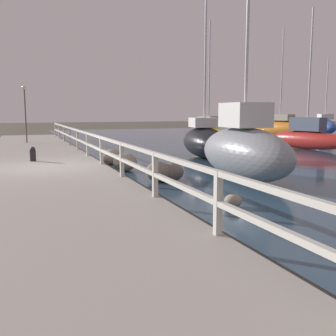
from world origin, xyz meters
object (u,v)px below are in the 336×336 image
sailboat_orange (280,127)px  sailboat_gray (244,150)px  sailboat_yellow (208,132)px  sailboat_blue (325,126)px  sailboat_black (204,140)px  mooring_bollard (33,154)px  sailboat_red (307,137)px  dock_lamp (25,103)px

sailboat_orange → sailboat_gray: 20.31m
sailboat_yellow → sailboat_blue: size_ratio=1.10×
sailboat_black → mooring_bollard: bearing=-164.3°
sailboat_orange → sailboat_black: (-11.51, -10.16, -0.01)m
sailboat_red → sailboat_blue: (10.73, 10.36, 0.07)m
dock_lamp → sailboat_orange: sailboat_orange is taller
sailboat_orange → sailboat_gray: sailboat_orange is taller
sailboat_gray → dock_lamp: bearing=113.4°
mooring_bollard → sailboat_yellow: (10.39, 6.88, 0.22)m
sailboat_blue → sailboat_orange: bearing=-140.3°
sailboat_orange → sailboat_gray: size_ratio=1.28×
sailboat_blue → sailboat_gray: bearing=-113.3°
mooring_bollard → sailboat_gray: bearing=-41.4°
sailboat_gray → sailboat_red: sailboat_red is taller
dock_lamp → sailboat_black: 10.85m
sailboat_red → sailboat_yellow: bearing=111.4°
mooring_bollard → sailboat_blue: (24.39, 12.37, 0.24)m
dock_lamp → sailboat_black: bearing=-49.4°
sailboat_orange → sailboat_red: sailboat_orange is taller
sailboat_yellow → dock_lamp: bearing=162.0°
dock_lamp → sailboat_blue: size_ratio=0.48×
dock_lamp → sailboat_black: sailboat_black is taller
sailboat_red → sailboat_blue: size_ratio=1.08×
dock_lamp → sailboat_yellow: (10.37, -1.85, -1.70)m
dock_lamp → sailboat_yellow: bearing=-10.1°
sailboat_black → sailboat_red: (6.67, 1.42, -0.09)m
sailboat_yellow → sailboat_orange: bearing=17.6°
sailboat_black → sailboat_orange: bearing=52.3°
mooring_bollard → sailboat_yellow: 12.46m
dock_lamp → sailboat_blue: (24.38, 3.64, -1.68)m
dock_lamp → mooring_bollard: bearing=-90.1°
sailboat_red → sailboat_blue: sailboat_red is taller
sailboat_blue → dock_lamp: bearing=-147.3°
sailboat_gray → sailboat_yellow: bearing=68.9°
dock_lamp → sailboat_yellow: size_ratio=0.44×
mooring_bollard → sailboat_orange: sailboat_orange is taller
sailboat_orange → sailboat_yellow: (-8.12, -3.87, -0.05)m
sailboat_yellow → sailboat_red: sailboat_yellow is taller
sailboat_black → sailboat_blue: 21.01m
sailboat_red → sailboat_orange: bearing=48.5°
sailboat_orange → sailboat_gray: bearing=-143.0°
dock_lamp → sailboat_orange: (18.49, 2.02, -1.65)m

